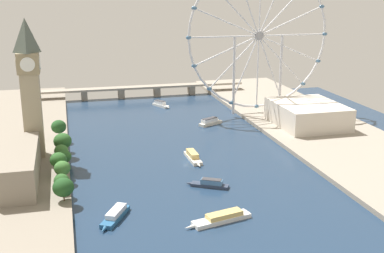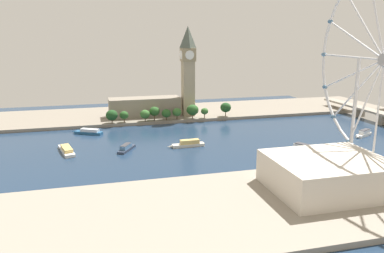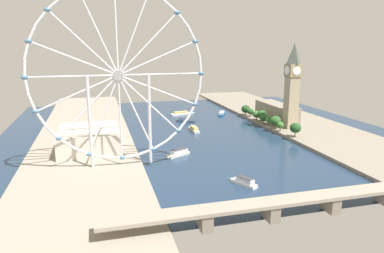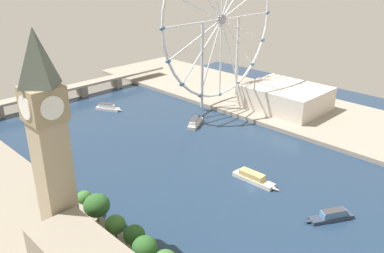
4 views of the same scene
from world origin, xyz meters
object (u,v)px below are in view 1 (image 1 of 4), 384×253
at_px(tour_boat_0, 193,157).
at_px(tour_boat_5, 115,215).
at_px(tour_boat_1, 210,184).
at_px(tour_boat_3, 221,218).
at_px(clock_tower, 30,87).
at_px(parliament_block, 18,166).
at_px(tour_boat_4, 161,104).
at_px(tour_boat_2, 210,122).
at_px(ferris_wheel, 259,37).
at_px(riverside_hall, 307,114).
at_px(river_bridge, 139,89).

distance_m(tour_boat_0, tour_boat_5, 96.21).
bearing_deg(tour_boat_1, tour_boat_3, 110.80).
relative_size(clock_tower, tour_boat_3, 2.49).
xyz_separation_m(parliament_block, tour_boat_4, (116.96, 173.10, -10.22)).
distance_m(tour_boat_2, tour_boat_5, 183.32).
bearing_deg(tour_boat_4, ferris_wheel, 27.43).
distance_m(tour_boat_3, tour_boat_4, 246.22).
bearing_deg(clock_tower, parliament_block, -99.71).
bearing_deg(tour_boat_1, riverside_hall, -108.89).
distance_m(riverside_hall, tour_boat_2, 79.38).
distance_m(clock_tower, tour_boat_0, 115.14).
height_order(clock_tower, tour_boat_1, clock_tower).
bearing_deg(tour_boat_3, parliament_block, -49.25).
bearing_deg(tour_boat_3, tour_boat_4, -107.25).
xyz_separation_m(river_bridge, tour_boat_3, (-3.13, -294.06, -6.45)).
distance_m(riverside_hall, tour_boat_1, 148.11).
bearing_deg(riverside_hall, ferris_wheel, 116.45).
relative_size(parliament_block, river_bridge, 0.33).
xyz_separation_m(riverside_hall, river_bridge, (-114.29, 152.41, -3.72)).
xyz_separation_m(tour_boat_0, tour_boat_2, (35.91, 80.98, 0.29)).
height_order(parliament_block, tour_boat_2, parliament_block).
distance_m(clock_tower, tour_boat_4, 175.60).
relative_size(riverside_hall, tour_boat_1, 2.52).
height_order(tour_boat_0, tour_boat_5, tour_boat_0).
relative_size(tour_boat_1, tour_boat_4, 1.07).
relative_size(tour_boat_2, tour_boat_3, 0.67).
relative_size(riverside_hall, tour_boat_4, 2.70).
distance_m(tour_boat_0, tour_boat_2, 88.58).
bearing_deg(tour_boat_4, tour_boat_0, -29.77).
xyz_separation_m(clock_tower, tour_boat_2, (137.47, 55.38, -47.56)).
height_order(river_bridge, tour_boat_1, river_bridge).
xyz_separation_m(tour_boat_1, tour_boat_4, (9.94, 201.94, 0.34)).
relative_size(riverside_hall, tour_boat_5, 2.21).
height_order(riverside_hall, tour_boat_1, riverside_hall).
height_order(tour_boat_1, tour_boat_2, tour_boat_2).
bearing_deg(parliament_block, clock_tower, 80.29).
bearing_deg(riverside_hall, tour_boat_3, -129.66).
bearing_deg(ferris_wheel, tour_boat_2, -158.82).
height_order(clock_tower, tour_boat_4, clock_tower).
bearing_deg(tour_boat_2, tour_boat_5, -149.40).
relative_size(tour_boat_0, tour_boat_5, 1.08).
xyz_separation_m(clock_tower, river_bridge, (95.81, 177.23, -41.74)).
relative_size(tour_boat_2, tour_boat_5, 0.88).
height_order(ferris_wheel, tour_boat_0, ferris_wheel).
bearing_deg(river_bridge, tour_boat_4, -74.34).
bearing_deg(tour_boat_0, tour_boat_5, -40.13).
xyz_separation_m(ferris_wheel, tour_boat_4, (-76.23, 54.78, -67.70)).
height_order(tour_boat_0, tour_boat_2, tour_boat_2).
distance_m(ferris_wheel, river_bridge, 150.07).
bearing_deg(tour_boat_1, tour_boat_2, -76.88).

